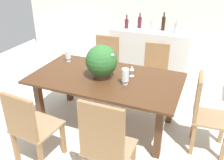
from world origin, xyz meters
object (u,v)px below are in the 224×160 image
object	(u,v)px
chair_near_right	(105,144)
wine_bottle_amber	(152,25)
chair_far_left	(106,60)
flower_centerpiece	(102,61)
wine_bottle_tall	(140,22)
wine_glass	(132,69)
chair_near_left	(30,126)
crystal_vase_center_near	(68,55)
wine_bottle_dark	(176,28)
wine_bottle_green	(127,23)
chair_foot_end	(204,111)
kitchen_counter	(149,54)
dining_table	(106,84)
wine_bottle_clear	(163,23)
crystal_vase_left	(125,75)
chair_far_right	(155,69)

from	to	relation	value
chair_near_right	wine_bottle_amber	distance (m)	2.78
chair_far_left	flower_centerpiece	size ratio (longest dim) A/B	2.13
wine_bottle_tall	wine_glass	bearing A→B (deg)	-76.44
chair_near_left	chair_far_left	xyz separation A→B (m)	(0.00, 2.02, -0.00)
crystal_vase_center_near	wine_bottle_dark	bearing A→B (deg)	45.36
chair_near_left	wine_bottle_green	size ratio (longest dim) A/B	3.84
chair_foot_end	kitchen_counter	world-z (taller)	chair_foot_end
dining_table	kitchen_counter	size ratio (longest dim) A/B	1.35
flower_centerpiece	wine_bottle_clear	size ratio (longest dim) A/B	1.37
wine_glass	kitchen_counter	distance (m)	1.59
wine_glass	wine_bottle_dark	distance (m)	1.53
kitchen_counter	wine_bottle_tall	xyz separation A→B (m)	(-0.23, 0.05, 0.58)
chair_near_right	crystal_vase_left	distance (m)	0.98
crystal_vase_left	crystal_vase_center_near	size ratio (longest dim) A/B	1.18
chair_foot_end	kitchen_counter	xyz separation A→B (m)	(-1.10, 1.71, -0.06)
chair_near_right	kitchen_counter	xyz separation A→B (m)	(-0.28, 2.72, -0.10)
chair_foot_end	chair_far_right	bearing A→B (deg)	35.00
dining_table	chair_far_left	bearing A→B (deg)	113.86
wine_bottle_clear	wine_bottle_tall	world-z (taller)	wine_bottle_clear
dining_table	chair_foot_end	world-z (taller)	chair_foot_end
flower_centerpiece	wine_bottle_dark	size ratio (longest dim) A/B	1.78
chair_far_right	dining_table	bearing A→B (deg)	-118.95
wine_bottle_dark	chair_near_left	bearing A→B (deg)	-111.66
chair_near_left	kitchen_counter	size ratio (longest dim) A/B	0.65
chair_far_right	flower_centerpiece	distance (m)	1.22
crystal_vase_left	kitchen_counter	world-z (taller)	kitchen_counter
chair_near_left	wine_bottle_amber	bearing A→B (deg)	-97.15
kitchen_counter	dining_table	bearing A→B (deg)	-95.18
chair_foot_end	crystal_vase_left	size ratio (longest dim) A/B	4.76
wine_bottle_dark	crystal_vase_center_near	bearing A→B (deg)	-134.64
wine_glass	crystal_vase_center_near	bearing A→B (deg)	173.06
wine_bottle_dark	dining_table	bearing A→B (deg)	-110.24
wine_glass	wine_bottle_tall	distance (m)	1.65
chair_far_left	wine_bottle_green	size ratio (longest dim) A/B	3.81
dining_table	flower_centerpiece	size ratio (longest dim) A/B	4.47
chair_foot_end	wine_glass	distance (m)	1.02
chair_far_left	crystal_vase_left	size ratio (longest dim) A/B	4.57
wine_glass	kitchen_counter	bearing A→B (deg)	95.54
dining_table	chair_far_left	world-z (taller)	chair_far_left
kitchen_counter	wine_bottle_dark	bearing A→B (deg)	-7.36
wine_bottle_dark	wine_bottle_tall	xyz separation A→B (m)	(-0.69, 0.10, 0.01)
flower_centerpiece	wine_bottle_green	distance (m)	1.68
crystal_vase_center_near	wine_bottle_tall	world-z (taller)	wine_bottle_tall
wine_bottle_dark	wine_glass	bearing A→B (deg)	-101.52
wine_bottle_amber	wine_bottle_tall	size ratio (longest dim) A/B	0.77
dining_table	wine_bottle_amber	bearing A→B (deg)	84.54
chair_far_left	wine_bottle_amber	world-z (taller)	wine_bottle_amber
kitchen_counter	crystal_vase_left	bearing A→B (deg)	-85.37
chair_far_left	kitchen_counter	size ratio (longest dim) A/B	0.64
chair_far_right	wine_bottle_amber	distance (m)	0.92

